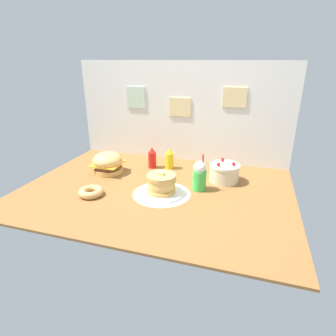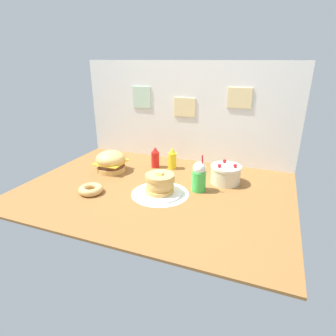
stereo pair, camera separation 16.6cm
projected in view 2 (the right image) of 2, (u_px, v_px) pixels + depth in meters
ground_plane at (155, 190)px, 2.52m from camera, size 2.40×1.73×0.02m
back_wall at (186, 112)px, 3.06m from camera, size 2.40×0.04×1.09m
doily_mat at (160, 193)px, 2.42m from camera, size 0.50×0.50×0.00m
burger at (111, 162)px, 2.88m from camera, size 0.30×0.30×0.22m
pancake_stack at (160, 185)px, 2.39m from camera, size 0.39×0.39×0.20m
layer_cake at (226, 174)px, 2.61m from camera, size 0.28×0.28×0.21m
ketchup_bottle at (155, 158)px, 2.98m from camera, size 0.09×0.09×0.23m
mustard_bottle at (172, 159)px, 2.95m from camera, size 0.09×0.09×0.23m
cream_soda_cup at (199, 177)px, 2.43m from camera, size 0.13×0.13×0.34m
donut_pink_glaze at (91, 189)px, 2.42m from camera, size 0.21×0.21×0.06m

